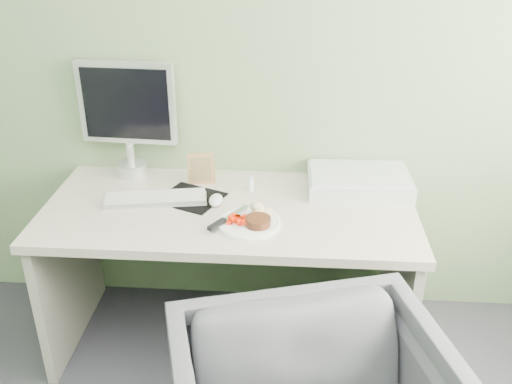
# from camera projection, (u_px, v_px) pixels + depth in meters

# --- Properties ---
(wall_back) EXTENTS (3.50, 0.00, 3.50)m
(wall_back) POSITION_uv_depth(u_px,v_px,m) (236.00, 43.00, 2.51)
(wall_back) COLOR #66835C
(wall_back) RESTS_ON floor
(desk) EXTENTS (1.60, 0.75, 0.73)m
(desk) POSITION_uv_depth(u_px,v_px,m) (230.00, 243.00, 2.53)
(desk) COLOR beige
(desk) RESTS_ON floor
(plate) EXTENTS (0.26, 0.26, 0.01)m
(plate) POSITION_uv_depth(u_px,v_px,m) (249.00, 223.00, 2.31)
(plate) COLOR white
(plate) RESTS_ON desk
(steak) EXTENTS (0.14, 0.14, 0.03)m
(steak) POSITION_uv_depth(u_px,v_px,m) (258.00, 221.00, 2.28)
(steak) COLOR black
(steak) RESTS_ON plate
(potato_pile) EXTENTS (0.12, 0.09, 0.06)m
(potato_pile) POSITION_uv_depth(u_px,v_px,m) (259.00, 209.00, 2.34)
(potato_pile) COLOR tan
(potato_pile) RESTS_ON plate
(carrot_heap) EXTENTS (0.07, 0.06, 0.04)m
(carrot_heap) POSITION_uv_depth(u_px,v_px,m) (237.00, 219.00, 2.29)
(carrot_heap) COLOR #F42505
(carrot_heap) RESTS_ON plate
(steak_knife) EXTENTS (0.15, 0.22, 0.02)m
(steak_knife) POSITION_uv_depth(u_px,v_px,m) (223.00, 221.00, 2.29)
(steak_knife) COLOR silver
(steak_knife) RESTS_ON plate
(mousepad) EXTENTS (0.33, 0.31, 0.00)m
(mousepad) POSITION_uv_depth(u_px,v_px,m) (191.00, 198.00, 2.52)
(mousepad) COLOR black
(mousepad) RESTS_ON desk
(keyboard) EXTENTS (0.45, 0.20, 0.02)m
(keyboard) POSITION_uv_depth(u_px,v_px,m) (156.00, 198.00, 2.49)
(keyboard) COLOR white
(keyboard) RESTS_ON desk
(computer_mouse) EXTENTS (0.06, 0.11, 0.04)m
(computer_mouse) POSITION_uv_depth(u_px,v_px,m) (216.00, 200.00, 2.47)
(computer_mouse) COLOR white
(computer_mouse) RESTS_ON desk
(photo_frame) EXTENTS (0.12, 0.03, 0.15)m
(photo_frame) POSITION_uv_depth(u_px,v_px,m) (201.00, 169.00, 2.62)
(photo_frame) COLOR #A8804E
(photo_frame) RESTS_ON desk
(eyedrop_bottle) EXTENTS (0.03, 0.03, 0.08)m
(eyedrop_bottle) POSITION_uv_depth(u_px,v_px,m) (251.00, 184.00, 2.58)
(eyedrop_bottle) COLOR white
(eyedrop_bottle) RESTS_ON desk
(scanner) EXTENTS (0.47, 0.32, 0.07)m
(scanner) POSITION_uv_depth(u_px,v_px,m) (359.00, 182.00, 2.59)
(scanner) COLOR silver
(scanner) RESTS_ON desk
(monitor) EXTENTS (0.45, 0.14, 0.54)m
(monitor) POSITION_uv_depth(u_px,v_px,m) (128.00, 113.00, 2.63)
(monitor) COLOR silver
(monitor) RESTS_ON desk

